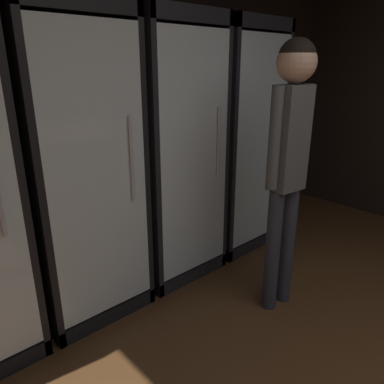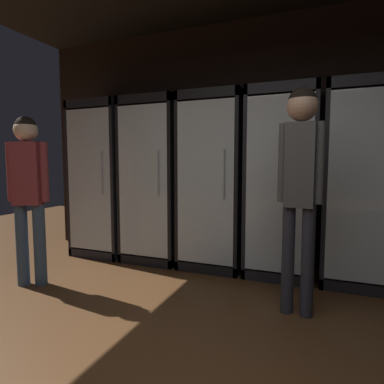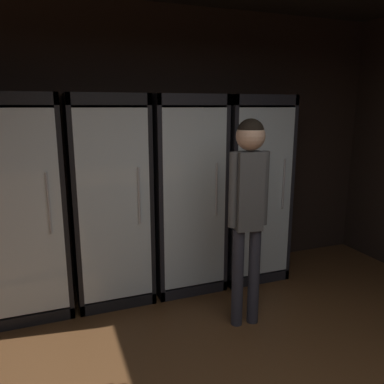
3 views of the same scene
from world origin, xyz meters
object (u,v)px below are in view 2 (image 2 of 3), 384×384
(shopper_near, at_px, (300,170))
(shopper_far, at_px, (28,183))
(cooler_far_left, at_px, (107,181))
(cooler_left, at_px, (157,182))
(cooler_right, at_px, (282,185))
(cooler_center, at_px, (215,183))
(cooler_far_right, at_px, (361,187))

(shopper_near, bearing_deg, shopper_far, -172.84)
(cooler_far_left, height_order, cooler_left, same)
(cooler_right, bearing_deg, shopper_near, -76.17)
(shopper_near, xyz_separation_m, shopper_far, (-2.42, -0.30, -0.14))
(cooler_far_left, height_order, cooler_right, same)
(cooler_far_left, bearing_deg, cooler_center, -0.01)
(cooler_far_right, bearing_deg, cooler_far_left, 179.98)
(cooler_far_left, bearing_deg, cooler_right, -0.04)
(shopper_near, height_order, shopper_far, shopper_near)
(cooler_far_left, relative_size, cooler_left, 1.00)
(cooler_right, height_order, shopper_near, cooler_right)
(cooler_far_left, distance_m, cooler_center, 1.48)
(cooler_far_left, xyz_separation_m, cooler_right, (2.21, -0.00, 0.00))
(cooler_center, distance_m, shopper_near, 1.36)
(cooler_far_left, bearing_deg, shopper_far, -88.97)
(cooler_right, xyz_separation_m, cooler_far_right, (0.74, 0.00, 0.00))
(cooler_far_left, relative_size, cooler_center, 1.00)
(shopper_far, bearing_deg, cooler_left, 59.98)
(shopper_near, bearing_deg, cooler_right, 103.83)
(cooler_left, height_order, shopper_near, cooler_left)
(shopper_near, bearing_deg, cooler_far_right, 61.53)
(cooler_left, bearing_deg, cooler_right, 0.01)
(cooler_center, bearing_deg, shopper_near, -44.08)
(cooler_far_right, bearing_deg, shopper_near, -118.47)
(shopper_near, bearing_deg, cooler_far_left, 159.03)
(cooler_left, relative_size, shopper_near, 1.11)
(cooler_left, height_order, shopper_far, cooler_left)
(cooler_far_left, relative_size, shopper_far, 1.20)
(cooler_center, relative_size, cooler_far_right, 1.00)
(cooler_center, distance_m, shopper_far, 1.91)
(cooler_right, height_order, cooler_far_right, same)
(cooler_center, bearing_deg, cooler_left, -179.86)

